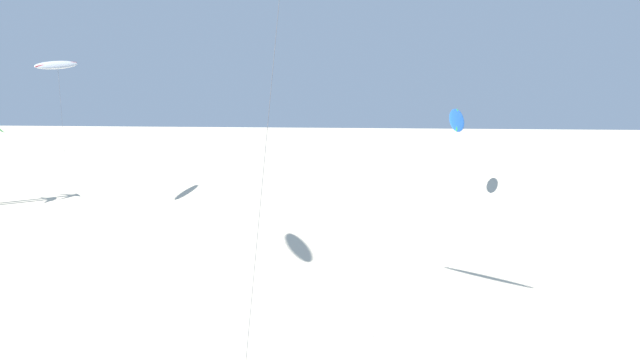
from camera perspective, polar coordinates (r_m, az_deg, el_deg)
The scene contains 2 objects.
flying_kite_2 at distance 51.15m, azimuth 14.91°, elevation 6.50°, with size 3.71×11.55×8.29m.
flying_kite_4 at distance 47.88m, azimuth -27.05°, elevation 11.28°, with size 3.45×7.68×12.48m.
Camera 1 is at (5.93, -2.44, 9.12)m, focal length 28.90 mm.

